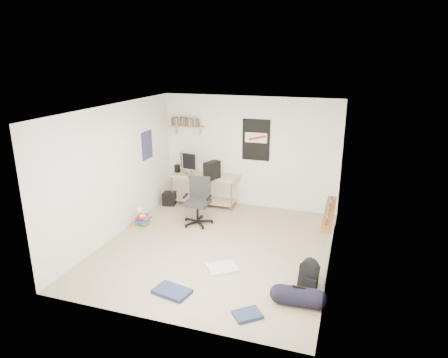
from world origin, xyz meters
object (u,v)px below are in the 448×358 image
(desk, at_px, (206,189))
(office_chair, at_px, (197,202))
(duffel_bag, at_px, (298,296))
(book_stack, at_px, (143,219))
(backpack, at_px, (309,276))

(desk, relative_size, office_chair, 1.60)
(duffel_bag, relative_size, book_stack, 1.10)
(office_chair, distance_m, duffel_bag, 3.24)
(office_chair, bearing_deg, duffel_bag, -47.97)
(duffel_bag, bearing_deg, backpack, 77.43)
(desk, distance_m, book_stack, 1.77)
(office_chair, height_order, backpack, office_chair)
(book_stack, bearing_deg, desk, 63.60)
(backpack, xyz_separation_m, duffel_bag, (-0.08, -0.47, -0.06))
(desk, xyz_separation_m, office_chair, (0.26, -1.15, 0.12))
(backpack, distance_m, duffel_bag, 0.48)
(desk, height_order, book_stack, desk)
(desk, distance_m, duffel_bag, 4.24)
(desk, bearing_deg, office_chair, -64.57)
(backpack, bearing_deg, office_chair, 160.05)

